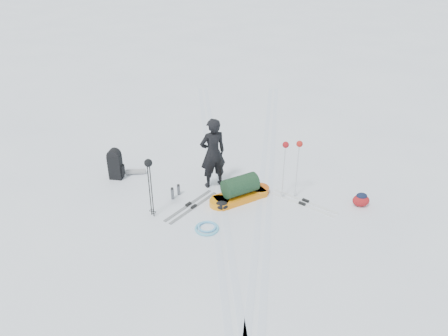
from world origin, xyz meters
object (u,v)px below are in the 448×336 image
at_px(skier, 213,153).
at_px(ski_poles_black, 149,170).
at_px(expedition_rucksack, 118,165).
at_px(pulk_sled, 240,191).

relative_size(skier, ski_poles_black, 1.26).
xyz_separation_m(expedition_rucksack, ski_poles_black, (1.14, -1.81, 0.82)).
distance_m(skier, pulk_sled, 1.19).
distance_m(expedition_rucksack, ski_poles_black, 2.29).
height_order(pulk_sled, expedition_rucksack, expedition_rucksack).
height_order(skier, pulk_sled, skier).
bearing_deg(ski_poles_black, pulk_sled, 12.26).
relative_size(pulk_sled, expedition_rucksack, 1.79).
bearing_deg(pulk_sled, ski_poles_black, 168.66).
height_order(pulk_sled, ski_poles_black, ski_poles_black).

